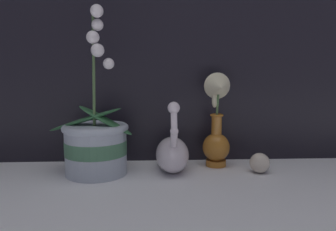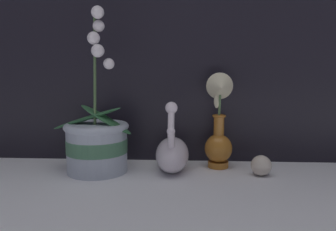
# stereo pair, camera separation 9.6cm
# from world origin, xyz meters

# --- Properties ---
(ground_plane) EXTENTS (2.80, 2.80, 0.00)m
(ground_plane) POSITION_xyz_m (0.00, 0.00, 0.00)
(ground_plane) COLOR white
(orchid_potted_plant) EXTENTS (0.26, 0.19, 0.48)m
(orchid_potted_plant) POSITION_xyz_m (-0.21, 0.10, 0.09)
(orchid_potted_plant) COLOR #B2BCCC
(orchid_potted_plant) RESTS_ON ground_plane
(swan_figurine) EXTENTS (0.10, 0.20, 0.21)m
(swan_figurine) POSITION_xyz_m (0.01, 0.12, 0.06)
(swan_figurine) COLOR white
(swan_figurine) RESTS_ON ground_plane
(blue_vase) EXTENTS (0.08, 0.10, 0.29)m
(blue_vase) POSITION_xyz_m (0.15, 0.16, 0.13)
(blue_vase) COLOR #B26B23
(blue_vase) RESTS_ON ground_plane
(glass_sphere) EXTENTS (0.06, 0.06, 0.06)m
(glass_sphere) POSITION_xyz_m (0.26, 0.09, 0.03)
(glass_sphere) COLOR beige
(glass_sphere) RESTS_ON ground_plane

